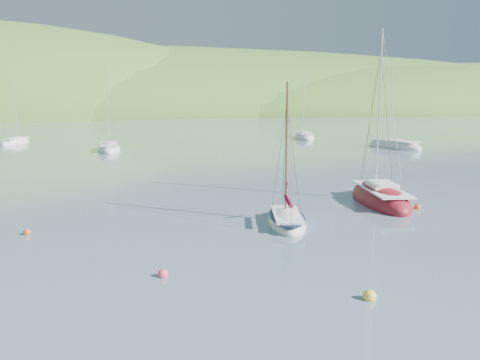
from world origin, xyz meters
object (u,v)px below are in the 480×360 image
object	(u,v)px
daysailer_white	(287,221)
distant_sloop_b	(304,137)
distant_sloop_c	(15,143)
distant_sloop_a	(109,149)
sloop_red	(380,199)
distant_sloop_d	(395,146)

from	to	relation	value
daysailer_white	distant_sloop_b	distance (m)	54.02
daysailer_white	distant_sloop_c	world-z (taller)	distant_sloop_c
distant_sloop_a	distant_sloop_b	size ratio (longest dim) A/B	1.00
sloop_red	distant_sloop_b	world-z (taller)	sloop_red
distant_sloop_b	daysailer_white	bearing A→B (deg)	-100.33
distant_sloop_a	distant_sloop_d	world-z (taller)	distant_sloop_d
sloop_red	distant_sloop_d	distance (m)	35.83
distant_sloop_a	daysailer_white	bearing A→B (deg)	-76.16
distant_sloop_a	distant_sloop_d	distance (m)	36.86
daysailer_white	distant_sloop_b	size ratio (longest dim) A/B	0.78
daysailer_white	sloop_red	bearing A→B (deg)	39.37
sloop_red	distant_sloop_d	world-z (taller)	sloop_red
distant_sloop_c	distant_sloop_d	world-z (taller)	distant_sloop_d
distant_sloop_a	distant_sloop_c	xyz separation A→B (m)	(-12.53, 12.31, -0.02)
sloop_red	distant_sloop_b	distance (m)	47.68
distant_sloop_a	distant_sloop_d	xyz separation A→B (m)	(36.25, -6.67, 0.01)
distant_sloop_a	distant_sloop_b	world-z (taller)	distant_sloop_b
daysailer_white	distant_sloop_a	bearing A→B (deg)	116.47
distant_sloop_b	distant_sloop_c	world-z (taller)	distant_sloop_b
distant_sloop_c	daysailer_white	bearing A→B (deg)	-45.49
distant_sloop_b	sloop_red	bearing A→B (deg)	-93.06
distant_sloop_b	distant_sloop_d	distance (m)	16.97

